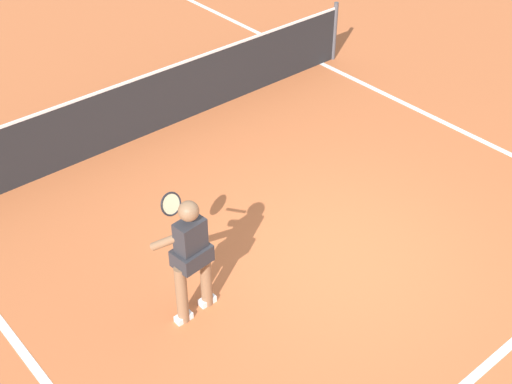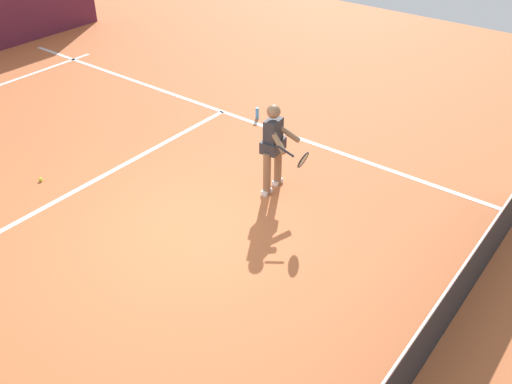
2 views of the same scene
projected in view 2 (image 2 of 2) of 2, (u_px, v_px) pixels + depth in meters
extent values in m
plane|color=#C66638|center=(178.00, 234.00, 8.48)|extent=(25.38, 25.38, 0.00)
cube|color=white|center=(85.00, 186.00, 9.59)|extent=(7.26, 0.10, 0.01)
cube|color=white|center=(309.00, 142.00, 10.87)|extent=(0.10, 17.52, 0.01)
cube|color=#232326|center=(432.00, 334.00, 6.22)|extent=(7.78, 0.02, 0.97)
cube|color=white|center=(440.00, 301.00, 5.94)|extent=(7.78, 0.02, 0.04)
cylinder|color=#8C6647|center=(278.00, 164.00, 9.43)|extent=(0.13, 0.13, 0.78)
cylinder|color=#8C6647|center=(267.00, 174.00, 9.17)|extent=(0.13, 0.13, 0.78)
cube|color=white|center=(277.00, 182.00, 9.62)|extent=(0.20, 0.10, 0.08)
cube|color=white|center=(267.00, 192.00, 9.37)|extent=(0.20, 0.10, 0.08)
cube|color=#2D2D33|center=(273.00, 134.00, 8.94)|extent=(0.34, 0.23, 0.52)
cube|color=#2D2D33|center=(273.00, 145.00, 9.05)|extent=(0.43, 0.32, 0.20)
sphere|color=#8C6647|center=(274.00, 111.00, 8.71)|extent=(0.22, 0.22, 0.22)
cylinder|color=#8C6647|center=(286.00, 132.00, 8.97)|extent=(0.32, 0.46, 0.37)
cylinder|color=#8C6647|center=(277.00, 139.00, 8.75)|extent=(0.24, 0.48, 0.37)
cylinder|color=black|center=(286.00, 151.00, 8.52)|extent=(0.07, 0.30, 0.14)
torus|color=black|center=(303.00, 160.00, 8.43)|extent=(0.29, 0.15, 0.28)
cylinder|color=beige|center=(303.00, 160.00, 8.43)|extent=(0.25, 0.11, 0.23)
sphere|color=#D1E533|center=(41.00, 179.00, 9.69)|extent=(0.07, 0.07, 0.07)
cylinder|color=#4C9EE5|center=(257.00, 113.00, 11.65)|extent=(0.07, 0.07, 0.24)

